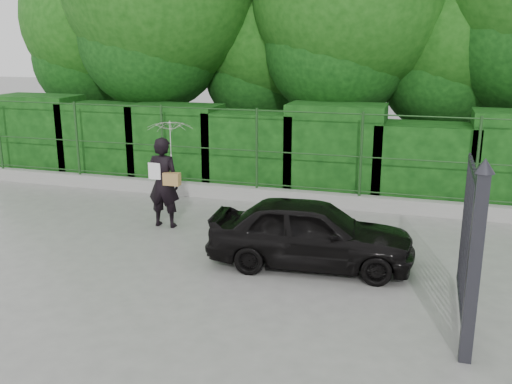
# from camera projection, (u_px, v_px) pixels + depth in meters

# --- Properties ---
(ground) EXTENTS (80.00, 80.00, 0.00)m
(ground) POSITION_uv_depth(u_px,v_px,m) (149.00, 274.00, 8.91)
(ground) COLOR gray
(kerb) EXTENTS (14.00, 0.25, 0.30)m
(kerb) POSITION_uv_depth(u_px,v_px,m) (240.00, 193.00, 13.03)
(kerb) COLOR #9E9E99
(kerb) RESTS_ON ground
(fence) EXTENTS (14.13, 0.06, 1.80)m
(fence) POSITION_uv_depth(u_px,v_px,m) (249.00, 148.00, 12.70)
(fence) COLOR #1D421A
(fence) RESTS_ON kerb
(hedge) EXTENTS (14.20, 1.20, 2.14)m
(hedge) POSITION_uv_depth(u_px,v_px,m) (251.00, 148.00, 13.75)
(hedge) COLOR black
(hedge) RESTS_ON ground
(gate) EXTENTS (0.22, 2.33, 2.36)m
(gate) POSITION_uv_depth(u_px,v_px,m) (472.00, 249.00, 6.65)
(gate) COLOR #26262D
(gate) RESTS_ON ground
(woman) EXTENTS (0.90, 0.87, 2.09)m
(woman) POSITION_uv_depth(u_px,v_px,m) (167.00, 160.00, 10.87)
(woman) COLOR black
(woman) RESTS_ON ground
(car) EXTENTS (3.36, 1.55, 1.11)m
(car) POSITION_uv_depth(u_px,v_px,m) (311.00, 233.00, 9.12)
(car) COLOR black
(car) RESTS_ON ground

